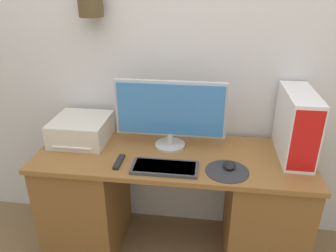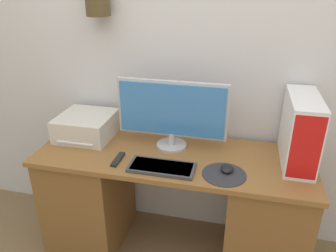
% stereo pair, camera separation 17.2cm
% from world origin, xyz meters
% --- Properties ---
extents(wall_back, '(6.40, 0.20, 2.70)m').
position_xyz_m(wall_back, '(-0.00, 0.64, 1.35)').
color(wall_back, silver).
rests_on(wall_back, ground_plane).
extents(desk, '(1.64, 0.59, 0.75)m').
position_xyz_m(desk, '(0.00, 0.29, 0.39)').
color(desk, brown).
rests_on(desk, ground_plane).
extents(monitor, '(0.67, 0.19, 0.42)m').
position_xyz_m(monitor, '(-0.03, 0.39, 0.98)').
color(monitor, '#B7B7BC').
rests_on(monitor, desk).
extents(keyboard, '(0.37, 0.16, 0.02)m').
position_xyz_m(keyboard, '(-0.02, 0.12, 0.76)').
color(keyboard, '#3D3D42').
rests_on(keyboard, desk).
extents(mousepad, '(0.24, 0.24, 0.00)m').
position_xyz_m(mousepad, '(0.32, 0.14, 0.75)').
color(mousepad, '#2D2D33').
rests_on(mousepad, desk).
extents(mouse, '(0.07, 0.09, 0.03)m').
position_xyz_m(mouse, '(0.33, 0.18, 0.77)').
color(mouse, black).
rests_on(mouse, mousepad).
extents(computer_tower, '(0.16, 0.44, 0.39)m').
position_xyz_m(computer_tower, '(0.70, 0.38, 0.95)').
color(computer_tower, white).
rests_on(computer_tower, desk).
extents(printer, '(0.34, 0.35, 0.15)m').
position_xyz_m(printer, '(-0.61, 0.40, 0.83)').
color(printer, beige).
rests_on(printer, desk).
extents(remote_control, '(0.03, 0.15, 0.02)m').
position_xyz_m(remote_control, '(-0.29, 0.15, 0.76)').
color(remote_control, black).
rests_on(remote_control, desk).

